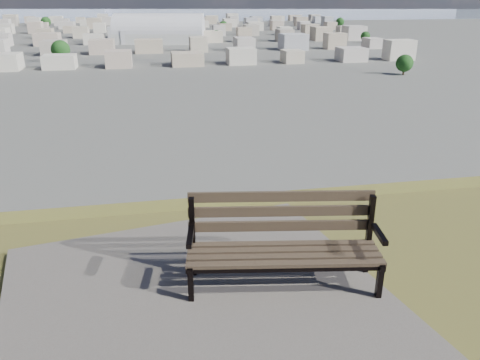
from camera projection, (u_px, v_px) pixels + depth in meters
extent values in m
cube|color=#453827|center=(286.00, 264.00, 3.82)|extent=(1.63, 0.33, 0.03)
cube|color=#453827|center=(285.00, 257.00, 3.92)|extent=(1.63, 0.33, 0.03)
cube|color=#453827|center=(283.00, 251.00, 4.02)|extent=(1.63, 0.33, 0.03)
cube|color=#453827|center=(282.00, 244.00, 4.13)|extent=(1.63, 0.33, 0.03)
cube|color=#453827|center=(281.00, 226.00, 4.14)|extent=(1.63, 0.29, 0.09)
cube|color=#453827|center=(281.00, 211.00, 4.11)|extent=(1.63, 0.29, 0.09)
cube|color=#453827|center=(282.00, 196.00, 4.08)|extent=(1.63, 0.29, 0.09)
cube|color=black|center=(191.00, 288.00, 3.85)|extent=(0.05, 0.06, 0.40)
cube|color=black|center=(193.00, 241.00, 4.14)|extent=(0.05, 0.06, 0.84)
cube|color=black|center=(192.00, 258.00, 3.96)|extent=(0.12, 0.46, 0.05)
cube|color=black|center=(190.00, 237.00, 3.83)|extent=(0.10, 0.33, 0.04)
cube|color=black|center=(379.00, 285.00, 3.90)|extent=(0.05, 0.06, 0.40)
cube|color=black|center=(368.00, 239.00, 4.18)|extent=(0.05, 0.06, 0.84)
cube|color=black|center=(375.00, 255.00, 4.01)|extent=(0.12, 0.46, 0.05)
cube|color=black|center=(379.00, 234.00, 3.88)|extent=(0.10, 0.33, 0.04)
cube|color=black|center=(286.00, 269.00, 3.83)|extent=(1.63, 0.29, 0.04)
cube|color=black|center=(281.00, 248.00, 4.15)|extent=(1.63, 0.29, 0.04)
cube|color=silver|center=(160.00, 38.00, 286.80)|extent=(57.48, 33.07, 6.00)
cylinder|color=silver|center=(160.00, 33.00, 285.69)|extent=(57.48, 33.07, 22.81)
cube|color=#A99F91|center=(63.00, 60.00, 186.77)|extent=(11.00, 11.00, 7.00)
cube|color=#B4A08F|center=(125.00, 58.00, 190.93)|extent=(11.00, 11.00, 7.00)
cube|color=#A8A8AC|center=(184.00, 57.00, 195.10)|extent=(11.00, 11.00, 7.00)
cube|color=#BFB29B|center=(240.00, 56.00, 199.27)|extent=(11.00, 11.00, 7.00)
cube|color=tan|center=(294.00, 54.00, 203.43)|extent=(11.00, 11.00, 7.00)
cube|color=beige|center=(346.00, 53.00, 207.60)|extent=(11.00, 11.00, 7.00)
cube|color=#BFB5AD|center=(396.00, 52.00, 211.76)|extent=(11.00, 11.00, 7.00)
cube|color=#B4A08F|center=(2.00, 48.00, 226.19)|extent=(11.00, 11.00, 7.00)
cube|color=#A8A8AC|center=(54.00, 47.00, 230.36)|extent=(11.00, 11.00, 7.00)
cube|color=#BFB29B|center=(104.00, 47.00, 234.52)|extent=(11.00, 11.00, 7.00)
cube|color=tan|center=(153.00, 46.00, 238.69)|extent=(11.00, 11.00, 7.00)
cube|color=beige|center=(200.00, 45.00, 242.86)|extent=(11.00, 11.00, 7.00)
cube|color=#BFB5AD|center=(245.00, 44.00, 247.02)|extent=(11.00, 11.00, 7.00)
cube|color=beige|center=(289.00, 43.00, 251.19)|extent=(11.00, 11.00, 7.00)
cube|color=#A99F91|center=(331.00, 42.00, 255.35)|extent=(11.00, 11.00, 7.00)
cube|color=#B4A08F|center=(372.00, 42.00, 259.52)|extent=(11.00, 11.00, 7.00)
cube|color=tan|center=(4.00, 40.00, 269.78)|extent=(11.00, 11.00, 7.00)
cube|color=beige|center=(48.00, 39.00, 273.95)|extent=(11.00, 11.00, 7.00)
cube|color=#BFB5AD|center=(90.00, 38.00, 278.11)|extent=(11.00, 11.00, 7.00)
cube|color=beige|center=(131.00, 38.00, 282.28)|extent=(11.00, 11.00, 7.00)
cube|color=#A99F91|center=(171.00, 37.00, 286.45)|extent=(11.00, 11.00, 7.00)
cube|color=#B4A08F|center=(210.00, 37.00, 290.61)|extent=(11.00, 11.00, 7.00)
cube|color=#A8A8AC|center=(248.00, 36.00, 294.78)|extent=(11.00, 11.00, 7.00)
cube|color=#BFB29B|center=(285.00, 35.00, 298.94)|extent=(11.00, 11.00, 7.00)
cube|color=tan|center=(320.00, 35.00, 303.11)|extent=(11.00, 11.00, 7.00)
cube|color=beige|center=(355.00, 34.00, 307.28)|extent=(11.00, 11.00, 7.00)
cube|color=#A99F91|center=(5.00, 34.00, 313.37)|extent=(11.00, 11.00, 7.00)
cube|color=#B4A08F|center=(43.00, 33.00, 317.54)|extent=(11.00, 11.00, 7.00)
cube|color=#A8A8AC|center=(80.00, 33.00, 321.70)|extent=(11.00, 11.00, 7.00)
cube|color=#BFB29B|center=(116.00, 32.00, 325.87)|extent=(11.00, 11.00, 7.00)
cube|color=tan|center=(151.00, 32.00, 330.04)|extent=(11.00, 11.00, 7.00)
cube|color=beige|center=(185.00, 31.00, 334.20)|extent=(11.00, 11.00, 7.00)
cube|color=#BFB5AD|center=(218.00, 31.00, 338.37)|extent=(11.00, 11.00, 7.00)
cube|color=beige|center=(250.00, 30.00, 342.53)|extent=(11.00, 11.00, 7.00)
cube|color=#A99F91|center=(282.00, 30.00, 346.70)|extent=(11.00, 11.00, 7.00)
cube|color=#B4A08F|center=(313.00, 30.00, 350.87)|extent=(11.00, 11.00, 7.00)
cube|color=#A8A8AC|center=(343.00, 29.00, 355.03)|extent=(11.00, 11.00, 7.00)
cube|color=beige|center=(6.00, 29.00, 356.96)|extent=(11.00, 11.00, 7.00)
cube|color=#BFB5AD|center=(40.00, 29.00, 361.13)|extent=(11.00, 11.00, 7.00)
cube|color=beige|center=(72.00, 28.00, 365.29)|extent=(11.00, 11.00, 7.00)
cube|color=#A99F91|center=(104.00, 28.00, 369.46)|extent=(11.00, 11.00, 7.00)
cube|color=#B4A08F|center=(135.00, 27.00, 373.62)|extent=(11.00, 11.00, 7.00)
cube|color=#A8A8AC|center=(165.00, 27.00, 377.79)|extent=(11.00, 11.00, 7.00)
cube|color=#BFB29B|center=(194.00, 27.00, 381.96)|extent=(11.00, 11.00, 7.00)
cube|color=tan|center=(223.00, 26.00, 386.12)|extent=(11.00, 11.00, 7.00)
cube|color=beige|center=(252.00, 26.00, 390.29)|extent=(11.00, 11.00, 7.00)
cube|color=#BFB5AD|center=(280.00, 26.00, 394.46)|extent=(11.00, 11.00, 7.00)
cube|color=beige|center=(307.00, 25.00, 398.62)|extent=(11.00, 11.00, 7.00)
cube|color=#A99F91|center=(333.00, 25.00, 402.79)|extent=(11.00, 11.00, 7.00)
cube|color=#BFB29B|center=(7.00, 25.00, 400.55)|extent=(11.00, 11.00, 7.00)
cube|color=tan|center=(37.00, 25.00, 404.72)|extent=(11.00, 11.00, 7.00)
cube|color=beige|center=(66.00, 25.00, 408.88)|extent=(11.00, 11.00, 7.00)
cube|color=#BFB5AD|center=(94.00, 24.00, 413.05)|extent=(11.00, 11.00, 7.00)
cube|color=beige|center=(122.00, 24.00, 417.21)|extent=(11.00, 11.00, 7.00)
cube|color=#A99F91|center=(149.00, 24.00, 421.38)|extent=(11.00, 11.00, 7.00)
cube|color=#B4A08F|center=(176.00, 24.00, 425.55)|extent=(11.00, 11.00, 7.00)
cube|color=#A8A8AC|center=(202.00, 23.00, 429.71)|extent=(11.00, 11.00, 7.00)
cube|color=#BFB29B|center=(228.00, 23.00, 433.88)|extent=(11.00, 11.00, 7.00)
cube|color=tan|center=(253.00, 23.00, 438.05)|extent=(11.00, 11.00, 7.00)
cube|color=beige|center=(278.00, 22.00, 442.21)|extent=(11.00, 11.00, 7.00)
cube|color=#BFB5AD|center=(302.00, 22.00, 446.38)|extent=(11.00, 11.00, 7.00)
cube|color=beige|center=(326.00, 22.00, 450.54)|extent=(11.00, 11.00, 7.00)
cube|color=#A8A8AC|center=(8.00, 22.00, 444.14)|extent=(11.00, 11.00, 7.00)
cube|color=#BFB29B|center=(35.00, 22.00, 448.31)|extent=(11.00, 11.00, 7.00)
cube|color=tan|center=(61.00, 22.00, 452.47)|extent=(11.00, 11.00, 7.00)
cube|color=beige|center=(86.00, 22.00, 456.64)|extent=(11.00, 11.00, 7.00)
cube|color=#BFB5AD|center=(112.00, 21.00, 460.80)|extent=(11.00, 11.00, 7.00)
cube|color=beige|center=(137.00, 21.00, 464.97)|extent=(11.00, 11.00, 7.00)
cube|color=#A99F91|center=(161.00, 21.00, 469.14)|extent=(11.00, 11.00, 7.00)
cube|color=#B4A08F|center=(185.00, 21.00, 473.30)|extent=(11.00, 11.00, 7.00)
cube|color=#A8A8AC|center=(208.00, 20.00, 477.47)|extent=(11.00, 11.00, 7.00)
cube|color=#BFB29B|center=(232.00, 20.00, 481.63)|extent=(11.00, 11.00, 7.00)
cube|color=tan|center=(254.00, 20.00, 485.80)|extent=(11.00, 11.00, 7.00)
cube|color=beige|center=(277.00, 20.00, 489.97)|extent=(11.00, 11.00, 7.00)
cube|color=#BFB5AD|center=(299.00, 20.00, 494.13)|extent=(11.00, 11.00, 7.00)
cube|color=beige|center=(320.00, 19.00, 498.30)|extent=(11.00, 11.00, 7.00)
cube|color=#A8A8AC|center=(8.00, 20.00, 487.73)|extent=(11.00, 11.00, 7.00)
cube|color=#BFB29B|center=(33.00, 20.00, 491.90)|extent=(11.00, 11.00, 7.00)
cube|color=tan|center=(57.00, 20.00, 496.06)|extent=(11.00, 11.00, 7.00)
cube|color=beige|center=(80.00, 19.00, 500.23)|extent=(11.00, 11.00, 7.00)
cube|color=#BFB5AD|center=(103.00, 19.00, 504.39)|extent=(11.00, 11.00, 7.00)
cube|color=beige|center=(126.00, 19.00, 508.56)|extent=(11.00, 11.00, 7.00)
cube|color=#A99F91|center=(148.00, 19.00, 512.73)|extent=(11.00, 11.00, 7.00)
cube|color=#B4A08F|center=(170.00, 19.00, 516.89)|extent=(11.00, 11.00, 7.00)
cube|color=#A8A8AC|center=(192.00, 18.00, 521.06)|extent=(11.00, 11.00, 7.00)
cube|color=#BFB29B|center=(213.00, 18.00, 525.22)|extent=(11.00, 11.00, 7.00)
cube|color=tan|center=(234.00, 18.00, 529.39)|extent=(11.00, 11.00, 7.00)
cube|color=beige|center=(255.00, 18.00, 533.56)|extent=(11.00, 11.00, 7.00)
cube|color=#BFB5AD|center=(275.00, 18.00, 537.72)|extent=(11.00, 11.00, 7.00)
cube|color=beige|center=(295.00, 17.00, 541.89)|extent=(11.00, 11.00, 7.00)
cube|color=#A99F91|center=(315.00, 17.00, 546.06)|extent=(11.00, 11.00, 7.00)
cylinder|color=#362A1B|center=(403.00, 72.00, 173.00)|extent=(0.80, 0.80, 2.10)
sphere|color=black|center=(405.00, 63.00, 171.84)|extent=(6.30, 6.30, 6.30)
cylinder|color=#362A1B|center=(62.00, 59.00, 205.13)|extent=(0.80, 0.80, 2.70)
sphere|color=black|center=(61.00, 50.00, 203.64)|extent=(8.10, 8.10, 8.10)
cylinder|color=#362A1B|center=(365.00, 41.00, 289.59)|extent=(0.80, 0.80, 1.95)
sphere|color=black|center=(365.00, 36.00, 288.51)|extent=(5.85, 5.85, 5.85)
cylinder|color=#362A1B|center=(224.00, 29.00, 387.00)|extent=(0.80, 0.80, 2.25)
sphere|color=black|center=(223.00, 25.00, 385.76)|extent=(6.75, 6.75, 6.75)
cylinder|color=#362A1B|center=(47.00, 27.00, 415.66)|extent=(0.80, 0.80, 2.85)
sphere|color=black|center=(46.00, 22.00, 414.08)|extent=(8.55, 8.55, 8.55)
cylinder|color=#362A1B|center=(11.00, 25.00, 445.33)|extent=(0.80, 0.80, 2.40)
sphere|color=black|center=(10.00, 21.00, 444.01)|extent=(7.20, 7.20, 7.20)
cylinder|color=#362A1B|center=(217.00, 41.00, 292.21)|extent=(0.80, 0.80, 2.10)
sphere|color=black|center=(216.00, 35.00, 291.05)|extent=(6.30, 6.30, 6.30)
cylinder|color=#362A1B|center=(340.00, 26.00, 424.31)|extent=(0.80, 0.80, 2.55)
sphere|color=black|center=(340.00, 22.00, 422.90)|extent=(7.65, 7.65, 7.65)
cube|color=#899DAE|center=(147.00, 12.00, 833.72)|extent=(2400.00, 700.00, 0.12)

